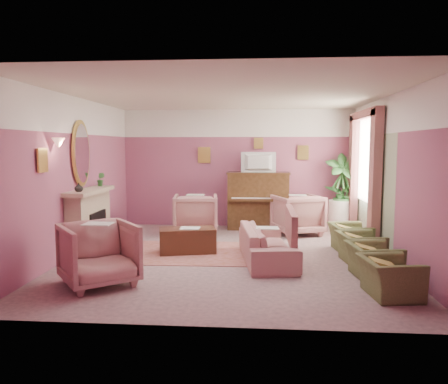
# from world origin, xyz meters

# --- Properties ---
(floor) EXTENTS (5.50, 6.00, 0.01)m
(floor) POSITION_xyz_m (0.00, 0.00, 0.00)
(floor) COLOR gray
(floor) RESTS_ON ground
(ceiling) EXTENTS (5.50, 6.00, 0.01)m
(ceiling) POSITION_xyz_m (0.00, 0.00, 2.80)
(ceiling) COLOR beige
(ceiling) RESTS_ON wall_back
(wall_back) EXTENTS (5.50, 0.02, 2.80)m
(wall_back) POSITION_xyz_m (0.00, 3.00, 1.40)
(wall_back) COLOR #804768
(wall_back) RESTS_ON floor
(wall_front) EXTENTS (5.50, 0.02, 2.80)m
(wall_front) POSITION_xyz_m (0.00, -3.00, 1.40)
(wall_front) COLOR #804768
(wall_front) RESTS_ON floor
(wall_left) EXTENTS (0.02, 6.00, 2.80)m
(wall_left) POSITION_xyz_m (-2.75, 0.00, 1.40)
(wall_left) COLOR #804768
(wall_left) RESTS_ON floor
(wall_right) EXTENTS (0.02, 6.00, 2.80)m
(wall_right) POSITION_xyz_m (2.75, 0.00, 1.40)
(wall_right) COLOR #804768
(wall_right) RESTS_ON floor
(picture_rail_band) EXTENTS (5.50, 0.01, 0.65)m
(picture_rail_band) POSITION_xyz_m (0.00, 2.99, 2.47)
(picture_rail_band) COLOR white
(picture_rail_band) RESTS_ON wall_back
(stripe_panel) EXTENTS (0.01, 3.00, 2.15)m
(stripe_panel) POSITION_xyz_m (2.73, 1.30, 1.07)
(stripe_panel) COLOR #9EAD8B
(stripe_panel) RESTS_ON wall_right
(fireplace_surround) EXTENTS (0.30, 1.40, 1.10)m
(fireplace_surround) POSITION_xyz_m (-2.59, 0.20, 0.55)
(fireplace_surround) COLOR tan
(fireplace_surround) RESTS_ON floor
(fireplace_inset) EXTENTS (0.18, 0.72, 0.68)m
(fireplace_inset) POSITION_xyz_m (-2.49, 0.20, 0.40)
(fireplace_inset) COLOR black
(fireplace_inset) RESTS_ON floor
(fire_ember) EXTENTS (0.06, 0.54, 0.10)m
(fire_ember) POSITION_xyz_m (-2.45, 0.20, 0.22)
(fire_ember) COLOR orange
(fire_ember) RESTS_ON floor
(mantel_shelf) EXTENTS (0.40, 1.55, 0.07)m
(mantel_shelf) POSITION_xyz_m (-2.56, 0.20, 1.12)
(mantel_shelf) COLOR tan
(mantel_shelf) RESTS_ON fireplace_surround
(hearth) EXTENTS (0.55, 1.50, 0.02)m
(hearth) POSITION_xyz_m (-2.39, 0.20, 0.01)
(hearth) COLOR tan
(hearth) RESTS_ON floor
(mirror_frame) EXTENTS (0.04, 0.72, 1.20)m
(mirror_frame) POSITION_xyz_m (-2.70, 0.20, 1.80)
(mirror_frame) COLOR gold
(mirror_frame) RESTS_ON wall_left
(mirror_glass) EXTENTS (0.01, 0.60, 1.06)m
(mirror_glass) POSITION_xyz_m (-2.67, 0.20, 1.80)
(mirror_glass) COLOR white
(mirror_glass) RESTS_ON wall_left
(sconce_shade) EXTENTS (0.20, 0.20, 0.16)m
(sconce_shade) POSITION_xyz_m (-2.62, -0.85, 1.98)
(sconce_shade) COLOR #FFB692
(sconce_shade) RESTS_ON wall_left
(piano) EXTENTS (1.40, 0.60, 1.30)m
(piano) POSITION_xyz_m (0.50, 2.68, 0.65)
(piano) COLOR #472E18
(piano) RESTS_ON floor
(piano_keyshelf) EXTENTS (1.30, 0.12, 0.06)m
(piano_keyshelf) POSITION_xyz_m (0.50, 2.33, 0.72)
(piano_keyshelf) COLOR #472E18
(piano_keyshelf) RESTS_ON piano
(piano_keys) EXTENTS (1.20, 0.08, 0.02)m
(piano_keys) POSITION_xyz_m (0.50, 2.33, 0.76)
(piano_keys) COLOR silver
(piano_keys) RESTS_ON piano
(piano_top) EXTENTS (1.45, 0.65, 0.04)m
(piano_top) POSITION_xyz_m (0.50, 2.68, 1.31)
(piano_top) COLOR #472E18
(piano_top) RESTS_ON piano
(television) EXTENTS (0.80, 0.12, 0.48)m
(television) POSITION_xyz_m (0.50, 2.63, 1.60)
(television) COLOR black
(television) RESTS_ON piano
(print_back_left) EXTENTS (0.30, 0.03, 0.38)m
(print_back_left) POSITION_xyz_m (-0.80, 2.96, 1.72)
(print_back_left) COLOR gold
(print_back_left) RESTS_ON wall_back
(print_back_right) EXTENTS (0.26, 0.03, 0.34)m
(print_back_right) POSITION_xyz_m (1.55, 2.96, 1.78)
(print_back_right) COLOR gold
(print_back_right) RESTS_ON wall_back
(print_back_mid) EXTENTS (0.22, 0.03, 0.26)m
(print_back_mid) POSITION_xyz_m (0.50, 2.96, 2.00)
(print_back_mid) COLOR gold
(print_back_mid) RESTS_ON wall_back
(print_left_wall) EXTENTS (0.03, 0.28, 0.36)m
(print_left_wall) POSITION_xyz_m (-2.71, -1.20, 1.72)
(print_left_wall) COLOR gold
(print_left_wall) RESTS_ON wall_left
(window_blind) EXTENTS (0.03, 1.40, 1.80)m
(window_blind) POSITION_xyz_m (2.70, 1.55, 1.70)
(window_blind) COLOR beige
(window_blind) RESTS_ON wall_right
(curtain_left) EXTENTS (0.16, 0.34, 2.60)m
(curtain_left) POSITION_xyz_m (2.62, 0.63, 1.30)
(curtain_left) COLOR #975757
(curtain_left) RESTS_ON floor
(curtain_right) EXTENTS (0.16, 0.34, 2.60)m
(curtain_right) POSITION_xyz_m (2.62, 2.47, 1.30)
(curtain_right) COLOR #975757
(curtain_right) RESTS_ON floor
(pelmet) EXTENTS (0.16, 2.20, 0.16)m
(pelmet) POSITION_xyz_m (2.62, 1.55, 2.56)
(pelmet) COLOR #975757
(pelmet) RESTS_ON wall_right
(mantel_plant) EXTENTS (0.16, 0.16, 0.28)m
(mantel_plant) POSITION_xyz_m (-2.55, 0.75, 1.29)
(mantel_plant) COLOR #327031
(mantel_plant) RESTS_ON mantel_shelf
(mantel_vase) EXTENTS (0.16, 0.16, 0.16)m
(mantel_vase) POSITION_xyz_m (-2.55, -0.30, 1.23)
(mantel_vase) COLOR white
(mantel_vase) RESTS_ON mantel_shelf
(area_rug) EXTENTS (2.54, 1.86, 0.01)m
(area_rug) POSITION_xyz_m (-0.67, 0.23, 0.01)
(area_rug) COLOR #A76059
(area_rug) RESTS_ON floor
(coffee_table) EXTENTS (1.09, 0.72, 0.45)m
(coffee_table) POSITION_xyz_m (-0.78, 0.23, 0.23)
(coffee_table) COLOR #492717
(coffee_table) RESTS_ON floor
(table_paper) EXTENTS (0.35, 0.28, 0.01)m
(table_paper) POSITION_xyz_m (-0.73, 0.23, 0.46)
(table_paper) COLOR silver
(table_paper) RESTS_ON coffee_table
(sofa) EXTENTS (0.66, 1.97, 0.79)m
(sofa) POSITION_xyz_m (0.65, -0.22, 0.40)
(sofa) COLOR tan
(sofa) RESTS_ON floor
(sofa_throw) EXTENTS (0.10, 1.49, 0.55)m
(sofa_throw) POSITION_xyz_m (1.05, -0.22, 0.60)
(sofa_throw) COLOR #975757
(sofa_throw) RESTS_ON sofa
(floral_armchair_left) EXTENTS (0.93, 0.93, 0.97)m
(floral_armchair_left) POSITION_xyz_m (-0.87, 1.97, 0.49)
(floral_armchair_left) COLOR tan
(floral_armchair_left) RESTS_ON floor
(floral_armchair_right) EXTENTS (0.93, 0.93, 0.97)m
(floral_armchair_right) POSITION_xyz_m (1.36, 2.09, 0.49)
(floral_armchair_right) COLOR tan
(floral_armchair_right) RESTS_ON floor
(floral_armchair_front) EXTENTS (0.93, 0.93, 0.97)m
(floral_armchair_front) POSITION_xyz_m (-1.70, -1.70, 0.49)
(floral_armchair_front) COLOR tan
(floral_armchair_front) RESTS_ON floor
(olive_chair_a) EXTENTS (0.54, 0.77, 0.66)m
(olive_chair_a) POSITION_xyz_m (2.19, -1.86, 0.33)
(olive_chair_a) COLOR #566035
(olive_chair_a) RESTS_ON floor
(olive_chair_b) EXTENTS (0.54, 0.77, 0.66)m
(olive_chair_b) POSITION_xyz_m (2.19, -1.04, 0.33)
(olive_chair_b) COLOR #566035
(olive_chair_b) RESTS_ON floor
(olive_chair_c) EXTENTS (0.54, 0.77, 0.66)m
(olive_chair_c) POSITION_xyz_m (2.19, -0.22, 0.33)
(olive_chair_c) COLOR #566035
(olive_chair_c) RESTS_ON floor
(olive_chair_d) EXTENTS (0.54, 0.77, 0.66)m
(olive_chair_d) POSITION_xyz_m (2.19, 0.60, 0.33)
(olive_chair_d) COLOR #566035
(olive_chair_d) RESTS_ON floor
(side_table) EXTENTS (0.52, 0.52, 0.70)m
(side_table) POSITION_xyz_m (2.38, 2.60, 0.35)
(side_table) COLOR white
(side_table) RESTS_ON floor
(side_plant_big) EXTENTS (0.30, 0.30, 0.34)m
(side_plant_big) POSITION_xyz_m (2.38, 2.60, 0.87)
(side_plant_big) COLOR #327031
(side_plant_big) RESTS_ON side_table
(side_plant_small) EXTENTS (0.16, 0.16, 0.28)m
(side_plant_small) POSITION_xyz_m (2.50, 2.50, 0.84)
(side_plant_small) COLOR #327031
(side_plant_small) RESTS_ON side_table
(palm_pot) EXTENTS (0.34, 0.34, 0.34)m
(palm_pot) POSITION_xyz_m (2.40, 2.57, 0.17)
(palm_pot) COLOR #B16A53
(palm_pot) RESTS_ON floor
(palm_plant) EXTENTS (0.76, 0.76, 1.44)m
(palm_plant) POSITION_xyz_m (2.40, 2.57, 1.06)
(palm_plant) COLOR #327031
(palm_plant) RESTS_ON palm_pot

